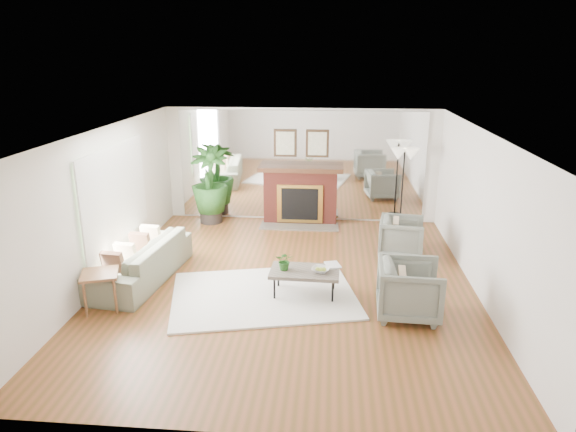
# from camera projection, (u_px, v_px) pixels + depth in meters

# --- Properties ---
(ground) EXTENTS (7.00, 7.00, 0.00)m
(ground) POSITION_uv_depth(u_px,v_px,m) (288.00, 284.00, 8.42)
(ground) COLOR brown
(ground) RESTS_ON ground
(wall_left) EXTENTS (0.02, 7.00, 2.50)m
(wall_left) POSITION_uv_depth(u_px,v_px,m) (104.00, 207.00, 8.29)
(wall_left) COLOR white
(wall_left) RESTS_ON ground
(wall_right) EXTENTS (0.02, 7.00, 2.50)m
(wall_right) POSITION_uv_depth(u_px,v_px,m) (483.00, 217.00, 7.80)
(wall_right) COLOR white
(wall_right) RESTS_ON ground
(wall_back) EXTENTS (6.00, 0.02, 2.50)m
(wall_back) POSITION_uv_depth(u_px,v_px,m) (301.00, 165.00, 11.36)
(wall_back) COLOR white
(wall_back) RESTS_ON ground
(mirror_panel) EXTENTS (5.40, 0.04, 2.40)m
(mirror_panel) POSITION_uv_depth(u_px,v_px,m) (301.00, 166.00, 11.34)
(mirror_panel) COLOR silver
(mirror_panel) RESTS_ON wall_back
(window_panel) EXTENTS (0.04, 2.40, 1.50)m
(window_panel) POSITION_uv_depth(u_px,v_px,m) (115.00, 194.00, 8.64)
(window_panel) COLOR #B2E09E
(window_panel) RESTS_ON wall_left
(fireplace) EXTENTS (1.85, 0.83, 2.05)m
(fireplace) POSITION_uv_depth(u_px,v_px,m) (300.00, 194.00, 11.32)
(fireplace) COLOR maroon
(fireplace) RESTS_ON ground
(area_rug) EXTENTS (3.19, 2.60, 0.03)m
(area_rug) POSITION_uv_depth(u_px,v_px,m) (264.00, 295.00, 8.02)
(area_rug) COLOR silver
(area_rug) RESTS_ON ground
(coffee_table) EXTENTS (1.09, 0.66, 0.43)m
(coffee_table) POSITION_uv_depth(u_px,v_px,m) (305.00, 272.00, 7.93)
(coffee_table) COLOR #645A4F
(coffee_table) RESTS_ON ground
(sofa) EXTENTS (1.15, 2.38, 0.67)m
(sofa) POSITION_uv_depth(u_px,v_px,m) (141.00, 260.00, 8.53)
(sofa) COLOR gray
(sofa) RESTS_ON ground
(armchair_back) EXTENTS (0.91, 0.89, 0.73)m
(armchair_back) POSITION_uv_depth(u_px,v_px,m) (402.00, 237.00, 9.52)
(armchair_back) COLOR slate
(armchair_back) RESTS_ON ground
(armchair_front) EXTENTS (0.94, 0.91, 0.81)m
(armchair_front) POSITION_uv_depth(u_px,v_px,m) (409.00, 290.00, 7.30)
(armchair_front) COLOR slate
(armchair_front) RESTS_ON ground
(side_table) EXTENTS (0.65, 0.65, 0.58)m
(side_table) POSITION_uv_depth(u_px,v_px,m) (100.00, 279.00, 7.46)
(side_table) COLOR brown
(side_table) RESTS_ON ground
(potted_ficus) EXTENTS (0.91, 0.91, 1.70)m
(potted_ficus) POSITION_uv_depth(u_px,v_px,m) (210.00, 183.00, 11.25)
(potted_ficus) COLOR black
(potted_ficus) RESTS_ON ground
(floor_lamp) EXTENTS (0.57, 0.32, 1.76)m
(floor_lamp) POSITION_uv_depth(u_px,v_px,m) (404.00, 161.00, 10.58)
(floor_lamp) COLOR black
(floor_lamp) RESTS_ON ground
(tabletop_plant) EXTENTS (0.29, 0.26, 0.30)m
(tabletop_plant) POSITION_uv_depth(u_px,v_px,m) (285.00, 261.00, 7.89)
(tabletop_plant) COLOR #2C6B27
(tabletop_plant) RESTS_ON coffee_table
(fruit_bowl) EXTENTS (0.33, 0.33, 0.07)m
(fruit_bowl) POSITION_uv_depth(u_px,v_px,m) (321.00, 270.00, 7.84)
(fruit_bowl) COLOR brown
(fruit_bowl) RESTS_ON coffee_table
(book) EXTENTS (0.29, 0.34, 0.02)m
(book) POSITION_uv_depth(u_px,v_px,m) (326.00, 266.00, 8.06)
(book) COLOR brown
(book) RESTS_ON coffee_table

